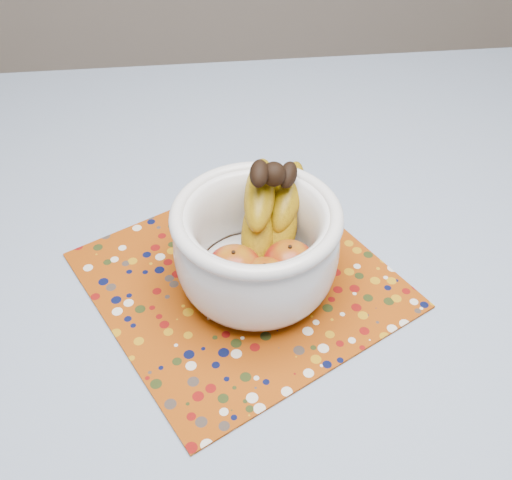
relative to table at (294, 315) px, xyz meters
The scene contains 4 objects.
table is the anchor object (origin of this frame).
tablecloth 0.08m from the table, ahead, with size 1.32×1.32×0.01m, color #6483A6.
placemat 0.12m from the table, behind, with size 0.38×0.38×0.00m, color #8B3807.
fruit_bowl 0.18m from the table, behind, with size 0.23×0.24×0.18m.
Camera 1 is at (-0.12, -0.57, 1.38)m, focal length 42.00 mm.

